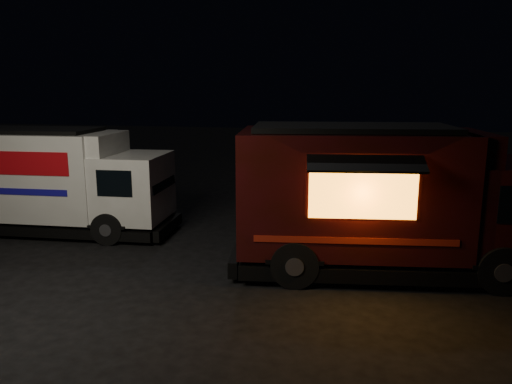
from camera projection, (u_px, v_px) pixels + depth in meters
The scene contains 3 objects.
ground at pixel (148, 267), 11.89m from camera, with size 80.00×80.00×0.00m, color black.
white_truck at pixel (59, 181), 14.53m from camera, with size 6.70×2.29×3.04m, color silver, non-canonical shape.
red_truck at pixel (392, 200), 11.35m from camera, with size 7.25×2.67×3.38m, color black, non-canonical shape.
Camera 1 is at (4.81, -10.49, 4.22)m, focal length 35.00 mm.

